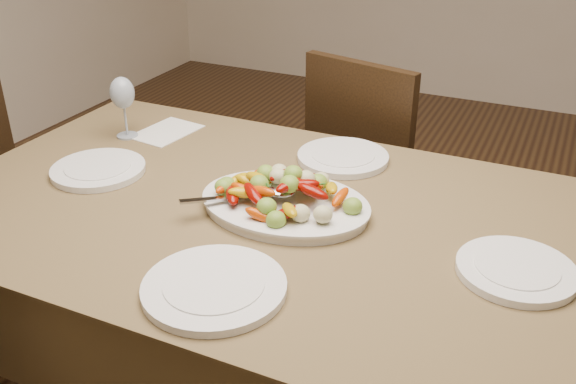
% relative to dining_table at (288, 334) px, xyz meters
% --- Properties ---
extents(floor, '(6.00, 6.00, 0.00)m').
position_rel_dining_table_xyz_m(floor, '(0.07, 0.25, -0.38)').
color(floor, '#392311').
rests_on(floor, ground).
extents(dining_table, '(1.84, 1.04, 0.76)m').
position_rel_dining_table_xyz_m(dining_table, '(0.00, 0.00, 0.00)').
color(dining_table, brown).
rests_on(dining_table, ground).
extents(chair_far, '(0.51, 0.51, 0.95)m').
position_rel_dining_table_xyz_m(chair_far, '(-0.02, 0.88, 0.10)').
color(chair_far, black).
rests_on(chair_far, ground).
extents(serving_platter, '(0.42, 0.31, 0.02)m').
position_rel_dining_table_xyz_m(serving_platter, '(-0.01, 0.01, 0.39)').
color(serving_platter, white).
rests_on(serving_platter, dining_table).
extents(roasted_vegetables, '(0.35, 0.23, 0.09)m').
position_rel_dining_table_xyz_m(roasted_vegetables, '(-0.01, 0.01, 0.45)').
color(roasted_vegetables, '#6B0702').
rests_on(roasted_vegetables, serving_platter).
extents(serving_spoon, '(0.25, 0.24, 0.03)m').
position_rel_dining_table_xyz_m(serving_spoon, '(-0.08, -0.02, 0.43)').
color(serving_spoon, '#9EA0A8').
rests_on(serving_spoon, serving_platter).
extents(plate_left, '(0.26, 0.26, 0.02)m').
position_rel_dining_table_xyz_m(plate_left, '(-0.58, -0.01, 0.39)').
color(plate_left, white).
rests_on(plate_left, dining_table).
extents(plate_right, '(0.25, 0.25, 0.02)m').
position_rel_dining_table_xyz_m(plate_right, '(0.54, -0.03, 0.39)').
color(plate_right, white).
rests_on(plate_right, dining_table).
extents(plate_far, '(0.26, 0.26, 0.02)m').
position_rel_dining_table_xyz_m(plate_far, '(0.01, 0.35, 0.39)').
color(plate_far, white).
rests_on(plate_far, dining_table).
extents(plate_near, '(0.30, 0.30, 0.02)m').
position_rel_dining_table_xyz_m(plate_near, '(-0.00, -0.35, 0.39)').
color(plate_near, white).
rests_on(plate_near, dining_table).
extents(wine_glass, '(0.08, 0.08, 0.20)m').
position_rel_dining_table_xyz_m(wine_glass, '(-0.67, 0.24, 0.48)').
color(wine_glass, '#8C99A5').
rests_on(wine_glass, dining_table).
extents(menu_card, '(0.18, 0.23, 0.00)m').
position_rel_dining_table_xyz_m(menu_card, '(-0.58, 0.32, 0.38)').
color(menu_card, silver).
rests_on(menu_card, dining_table).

